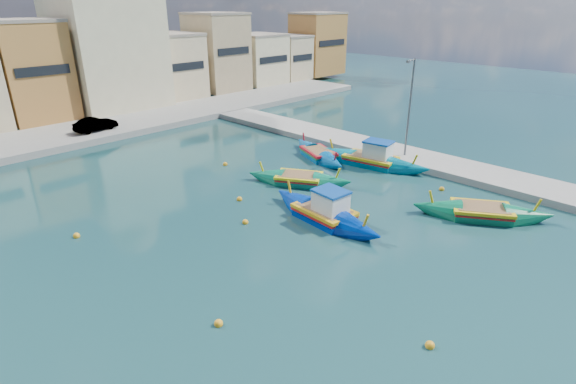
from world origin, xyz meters
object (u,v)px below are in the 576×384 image
church_block (105,35)px  luzzu_blue_cabin (325,214)px  luzzu_turquoise_cabin (371,160)px  luzzu_cyan_mid (318,155)px  luzzu_green (299,180)px  luzzu_cyan_south (481,213)px  quay_street_lamp (409,108)px

church_block → luzzu_blue_cabin: (-5.15, -36.17, -8.03)m
luzzu_turquoise_cabin → luzzu_cyan_mid: luzzu_turquoise_cabin is taller
church_block → luzzu_blue_cabin: bearing=-98.1°
luzzu_blue_cabin → luzzu_cyan_mid: 11.42m
church_block → luzzu_cyan_mid: (3.30, -28.49, -8.16)m
luzzu_green → luzzu_cyan_south: (3.55, -11.47, 0.01)m
church_block → luzzu_cyan_south: church_block is taller
luzzu_turquoise_cabin → luzzu_blue_cabin: 10.51m
luzzu_cyan_mid → luzzu_green: (-5.32, -2.73, 0.01)m
church_block → luzzu_green: (-2.01, -31.22, -8.15)m
church_block → quay_street_lamp: 35.04m
luzzu_turquoise_cabin → luzzu_green: 6.92m
luzzu_green → luzzu_cyan_south: size_ratio=0.95×
quay_street_lamp → luzzu_turquoise_cabin: size_ratio=0.80×
quay_street_lamp → luzzu_green: bearing=163.6°
luzzu_cyan_south → luzzu_cyan_mid: bearing=82.9°
luzzu_turquoise_cabin → luzzu_blue_cabin: luzzu_turquoise_cabin is taller
quay_street_lamp → luzzu_green: 10.67m
luzzu_blue_cabin → luzzu_cyan_south: 9.34m
luzzu_cyan_mid → luzzu_cyan_south: (-1.77, -14.20, 0.02)m
quay_street_lamp → luzzu_cyan_mid: quay_street_lamp is taller
quay_street_lamp → luzzu_turquoise_cabin: (-2.69, 1.35, -3.96)m
luzzu_blue_cabin → luzzu_green: 5.86m
luzzu_turquoise_cabin → luzzu_blue_cabin: bearing=-160.5°
church_block → quay_street_lamp: bearing=-77.7°
church_block → luzzu_green: size_ratio=2.50×
quay_street_lamp → luzzu_blue_cabin: bearing=-170.2°
luzzu_blue_cabin → church_block: bearing=81.9°
luzzu_turquoise_cabin → luzzu_green: size_ratio=1.31×
quay_street_lamp → luzzu_cyan_mid: bearing=126.9°
quay_street_lamp → luzzu_green: (-9.46, 2.78, -4.08)m
luzzu_blue_cabin → luzzu_green: bearing=57.6°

